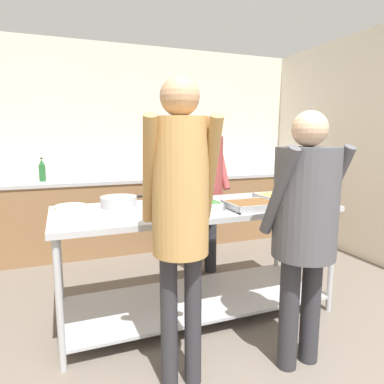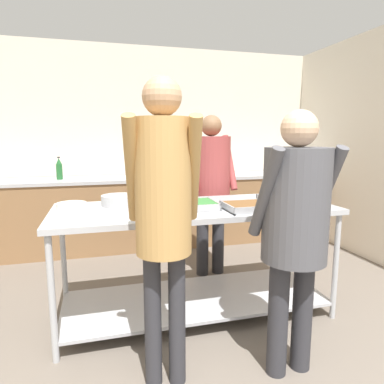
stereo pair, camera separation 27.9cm
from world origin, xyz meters
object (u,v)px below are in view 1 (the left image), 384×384
Objects in this scene: serving_tray_roast at (285,197)px; water_bottle at (42,170)px; cook_behind_counter at (204,179)px; sauce_pan at (119,201)px; serving_tray_greens at (188,206)px; serving_tray_vegetables at (251,205)px; guest_serving_left at (305,216)px; plate_stack at (70,208)px; guest_serving_right at (180,200)px.

water_bottle is (-2.02, 1.92, 0.13)m from serving_tray_roast.
serving_tray_roast is at bearing -60.37° from cook_behind_counter.
sauce_pan is 0.26× the size of cook_behind_counter.
serving_tray_greens is 1.00× the size of serving_tray_roast.
serving_tray_roast is at bearing 24.78° from serving_tray_vegetables.
water_bottle is (-1.10, 1.97, 0.13)m from serving_tray_greens.
serving_tray_roast is at bearing 61.16° from guest_serving_left.
serving_tray_vegetables is at bearing 90.67° from guest_serving_left.
guest_serving_left is (1.31, -1.00, 0.05)m from plate_stack.
guest_serving_left is 1.60m from cook_behind_counter.
guest_serving_right is at bearing -117.23° from cook_behind_counter.
guest_serving_left reaches higher than plate_stack.
water_bottle is at bearing 144.02° from cook_behind_counter.
cook_behind_counter is at bearing 88.96° from serving_tray_vegetables.
serving_tray_vegetables is 0.21× the size of guest_serving_right.
serving_tray_greens is 0.95m from cook_behind_counter.
water_bottle is at bearing 119.24° from serving_tray_greens.
serving_tray_vegetables reaches higher than plate_stack.
serving_tray_roast is at bearing -9.13° from sauce_pan.
sauce_pan is 1.11m from cook_behind_counter.
plate_stack is 0.13× the size of guest_serving_right.
guest_serving_left is 0.96× the size of cook_behind_counter.
plate_stack is at bearing 121.25° from guest_serving_right.
plate_stack is 0.14× the size of cook_behind_counter.
serving_tray_vegetables is 0.51m from serving_tray_roast.
guest_serving_left reaches higher than serving_tray_greens.
serving_tray_roast is at bearing 2.95° from serving_tray_greens.
guest_serving_left reaches higher than serving_tray_roast.
plate_stack is 1.76m from water_bottle.
serving_tray_greens is at bearing 66.40° from guest_serving_right.
cook_behind_counter is 1.95m from water_bottle.
plate_stack is 0.83× the size of water_bottle.
sauce_pan reaches higher than serving_tray_greens.
water_bottle is at bearing 106.95° from guest_serving_right.
serving_tray_roast is 1.42m from guest_serving_right.
serving_tray_greens is at bearing 160.23° from serving_tray_vegetables.
cook_behind_counter reaches higher than serving_tray_roast.
guest_serving_left is (0.95, -1.04, 0.03)m from sauce_pan.
serving_tray_greens is 0.90m from guest_serving_left.
plate_stack is at bearing -81.59° from water_bottle.
guest_serving_left is (0.46, -0.77, 0.05)m from serving_tray_greens.
guest_serving_right is at bearing -145.81° from serving_tray_vegetables.
sauce_pan is 0.90× the size of serving_tray_greens.
guest_serving_left reaches higher than water_bottle.
plate_stack is at bearing -173.03° from sauce_pan.
guest_serving_right is (-1.21, -0.72, 0.18)m from serving_tray_roast.
plate_stack is 0.87m from serving_tray_greens.
serving_tray_vegetables is 0.99m from cook_behind_counter.
sauce_pan is 0.27× the size of guest_serving_left.
sauce_pan is at bearing 150.52° from serving_tray_greens.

